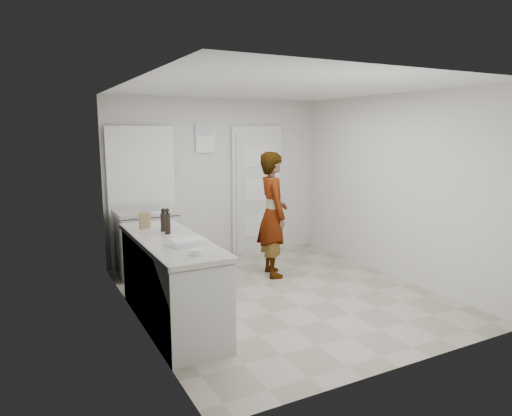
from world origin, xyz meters
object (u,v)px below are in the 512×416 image
oil_cruet_a (164,220)px  baking_dish (188,242)px  egg_bowl (196,252)px  spice_jar (165,225)px  cake_mix_box (145,220)px  person (273,214)px  oil_cruet_b (167,222)px

oil_cruet_a → baking_dish: (0.04, -0.69, -0.10)m
baking_dish → egg_bowl: baking_dish is taller
spice_jar → baking_dish: 0.82m
spice_jar → egg_bowl: (-0.07, -1.19, -0.01)m
oil_cruet_a → baking_dish: oil_cruet_a is taller
cake_mix_box → spice_jar: cake_mix_box is taller
person → spice_jar: bearing=118.3°
oil_cruet_b → baking_dish: size_ratio=0.80×
oil_cruet_a → egg_bowl: bearing=-90.7°
spice_jar → oil_cruet_a: 0.16m
person → oil_cruet_a: bearing=121.8°
egg_bowl → cake_mix_box: bearing=96.0°
cake_mix_box → spice_jar: 0.24m
cake_mix_box → oil_cruet_b: oil_cruet_b is taller
spice_jar → baking_dish: size_ratio=0.20×
person → cake_mix_box: size_ratio=9.38×
spice_jar → baking_dish: bearing=-91.2°
oil_cruet_b → baking_dish: 0.56m
oil_cruet_b → egg_bowl: bearing=-90.9°
oil_cruet_b → egg_bowl: oil_cruet_b is taller
cake_mix_box → baking_dish: cake_mix_box is taller
cake_mix_box → oil_cruet_b: (0.15, -0.38, 0.04)m
egg_bowl → spice_jar: bearing=86.8°
person → cake_mix_box: 1.90m
spice_jar → oil_cruet_a: (-0.05, -0.13, 0.09)m
oil_cruet_a → egg_bowl: (-0.01, -1.06, -0.10)m
cake_mix_box → baking_dish: size_ratio=0.53×
spice_jar → oil_cruet_b: oil_cruet_b is taller
person → cake_mix_box: bearing=113.6°
person → baking_dish: person is taller
person → oil_cruet_a: person is taller
person → oil_cruet_a: 1.82m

